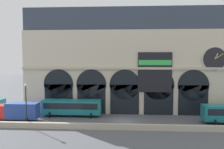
% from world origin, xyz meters
% --- Properties ---
extents(ground_plane, '(200.00, 200.00, 0.00)m').
position_xyz_m(ground_plane, '(0.00, 0.00, 0.00)').
color(ground_plane, '#54565B').
extents(quay_parapet_wall, '(90.00, 0.70, 0.91)m').
position_xyz_m(quay_parapet_wall, '(0.00, -4.93, 0.45)').
color(quay_parapet_wall, '#B2A891').
rests_on(quay_parapet_wall, ground).
extents(station_building, '(40.30, 5.56, 20.81)m').
position_xyz_m(station_building, '(0.03, 7.58, 10.10)').
color(station_building, beige).
rests_on(station_building, ground).
extents(box_truck_west, '(7.50, 2.91, 3.12)m').
position_xyz_m(box_truck_west, '(-18.70, -0.73, 1.70)').
color(box_truck_west, red).
rests_on(box_truck_west, ground).
extents(bus_midwest, '(11.00, 3.25, 3.10)m').
position_xyz_m(bus_midwest, '(-9.90, 2.80, 1.78)').
color(bus_midwest, '#19727A').
rests_on(bus_midwest, ground).
extents(street_lamp_quayside, '(0.44, 0.44, 6.90)m').
position_xyz_m(street_lamp_quayside, '(-15.64, -4.13, 4.41)').
color(street_lamp_quayside, black).
rests_on(street_lamp_quayside, ground).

